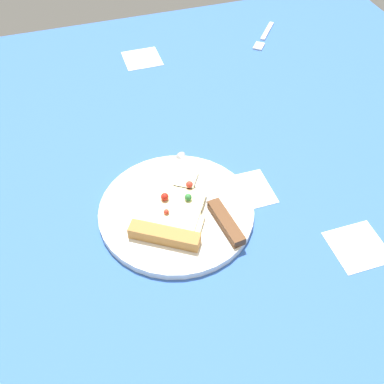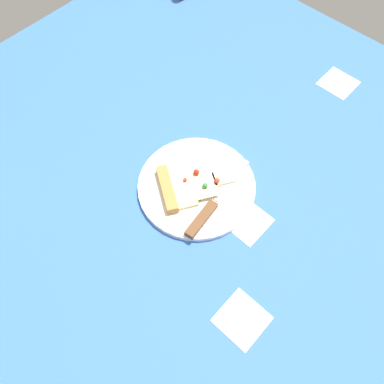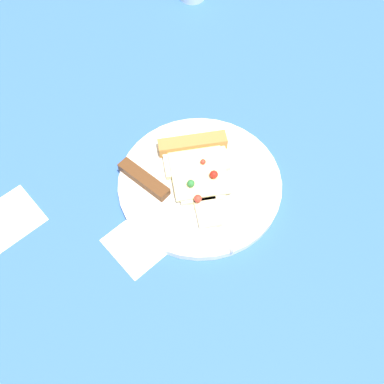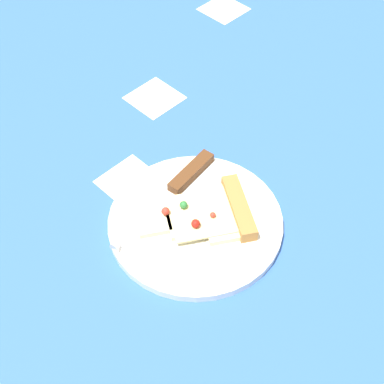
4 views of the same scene
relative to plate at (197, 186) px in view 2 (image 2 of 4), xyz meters
The scene contains 4 objects.
ground_plane 4.63cm from the plate, 16.87° to the left, with size 156.15×156.15×3.00cm.
plate is the anchor object (origin of this frame).
pizza_slice 2.95cm from the plate, 32.54° to the right, with size 18.87×15.93×2.68cm.
knife 6.78cm from the plate, 75.95° to the left, with size 24.07×5.15×2.45cm.
Camera 2 is at (32.90, 31.33, 82.83)cm, focal length 38.14 mm.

